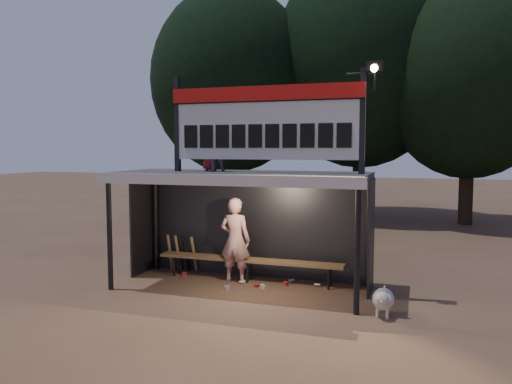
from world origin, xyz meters
TOP-DOWN VIEW (x-y plane):
  - ground at (0.00, 0.00)m, footprint 80.00×80.00m
  - player at (-0.25, 0.40)m, footprint 0.66×0.45m
  - child_a at (-0.61, 0.13)m, footprint 0.58×0.56m
  - child_b at (-0.76, 0.27)m, footprint 0.51×0.50m
  - dugout_shelter at (0.00, 0.24)m, footprint 5.10×2.08m
  - scoreboard_assembly at (0.56, -0.01)m, footprint 4.10×0.27m
  - bench at (0.00, 0.55)m, footprint 4.00×0.35m
  - tree_left at (-4.00, 10.00)m, footprint 6.46×6.46m
  - tree_mid at (1.00, 11.50)m, footprint 7.22×7.22m
  - tree_right at (5.00, 10.50)m, footprint 6.08×6.08m
  - dog at (2.83, -0.83)m, footprint 0.36×0.81m
  - bats at (-1.70, 0.82)m, footprint 0.67×0.35m
  - litter at (0.25, 0.32)m, footprint 3.05×1.08m

SIDE VIEW (x-z plane):
  - ground at x=0.00m, z-range 0.00..0.00m
  - litter at x=0.25m, z-range 0.00..0.08m
  - dog at x=2.83m, z-range 0.03..0.53m
  - bats at x=-1.70m, z-range 0.01..0.85m
  - bench at x=0.00m, z-range 0.19..0.67m
  - player at x=-0.25m, z-range 0.00..1.78m
  - dugout_shelter at x=0.00m, z-range 0.69..3.01m
  - child_b at x=-0.76m, z-range 2.32..3.20m
  - child_a at x=-0.61m, z-range 2.32..3.27m
  - scoreboard_assembly at x=0.56m, z-range 2.33..4.32m
  - tree_right at x=5.00m, z-range 0.83..9.55m
  - tree_left at x=-4.00m, z-range 0.88..10.15m
  - tree_mid at x=1.00m, z-range 0.99..11.34m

